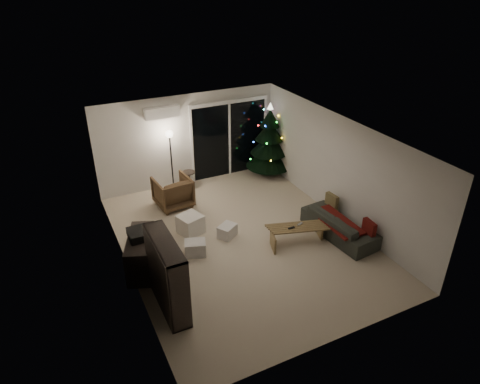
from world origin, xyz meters
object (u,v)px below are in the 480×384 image
object	(u,v)px
armchair	(173,192)
sofa	(339,225)
media_cabinet	(141,253)
christmas_tree	(269,139)
bookshelf	(158,278)
coffee_table	(297,234)

from	to	relation	value
armchair	sofa	size ratio (longest dim) A/B	0.46
media_cabinet	sofa	distance (m)	4.37
armchair	christmas_tree	bearing A→B (deg)	-173.77
bookshelf	coffee_table	size ratio (longest dim) A/B	1.10
bookshelf	christmas_tree	world-z (taller)	christmas_tree
coffee_table	christmas_tree	world-z (taller)	christmas_tree
coffee_table	media_cabinet	bearing A→B (deg)	-172.66
media_cabinet	armchair	size ratio (longest dim) A/B	1.40
armchair	coffee_table	size ratio (longest dim) A/B	0.68
bookshelf	sofa	world-z (taller)	bookshelf
media_cabinet	armchair	world-z (taller)	armchair
sofa	coffee_table	world-z (taller)	sofa
armchair	sofa	xyz separation A→B (m)	(2.93, -2.93, -0.12)
bookshelf	sofa	xyz separation A→B (m)	(4.30, 0.47, -0.42)
media_cabinet	christmas_tree	xyz separation A→B (m)	(4.48, 2.77, 0.68)
armchair	christmas_tree	xyz separation A→B (m)	(3.10, 0.61, 0.66)
bookshelf	coffee_table	world-z (taller)	bookshelf
coffee_table	sofa	bearing A→B (deg)	5.62
media_cabinet	armchair	xyz separation A→B (m)	(1.37, 2.16, 0.01)
bookshelf	coffee_table	bearing A→B (deg)	7.73
bookshelf	armchair	size ratio (longest dim) A/B	1.60
bookshelf	sofa	bearing A→B (deg)	2.46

